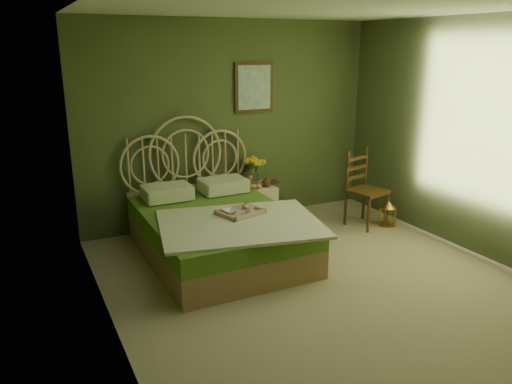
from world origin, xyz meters
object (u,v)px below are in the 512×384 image
chair (363,184)px  bed (217,228)px  birdcage (387,213)px  nightstand (255,197)px

chair → bed: bearing=169.0°
bed → chair: bed is taller
bed → birdcage: bed is taller
birdcage → nightstand: bearing=148.2°
nightstand → chair: 1.42m
bed → nightstand: size_ratio=2.49×
nightstand → bed: bearing=-137.6°
bed → nightstand: bearing=42.4°
bed → nightstand: (0.88, 0.80, 0.03)m
bed → birdcage: bearing=-2.8°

